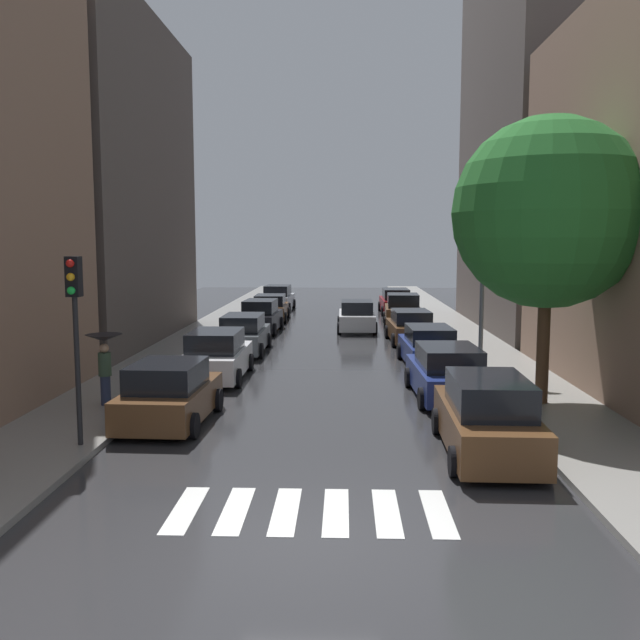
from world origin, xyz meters
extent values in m
cube|color=#2E2E30|center=(0.00, 24.00, -0.02)|extent=(28.00, 72.00, 0.04)
cube|color=gray|center=(-6.50, 24.00, 0.07)|extent=(3.00, 72.00, 0.15)
cube|color=gray|center=(6.50, 24.00, 0.07)|extent=(3.00, 72.00, 0.15)
cube|color=silver|center=(-2.25, 1.13, 0.01)|extent=(0.45, 2.20, 0.01)
cube|color=silver|center=(-1.35, 1.13, 0.01)|extent=(0.45, 2.20, 0.01)
cube|color=silver|center=(-0.45, 1.13, 0.01)|extent=(0.45, 2.20, 0.01)
cube|color=silver|center=(0.45, 1.13, 0.01)|extent=(0.45, 2.20, 0.01)
cube|color=silver|center=(1.35, 1.13, 0.01)|extent=(0.45, 2.20, 0.01)
cube|color=silver|center=(2.25, 1.13, 0.01)|extent=(0.45, 2.20, 0.01)
cube|color=#564C47|center=(-11.00, 21.40, 7.50)|extent=(6.00, 15.24, 15.01)
cube|color=#564C47|center=(11.00, 27.07, 11.36)|extent=(6.00, 15.88, 22.73)
cube|color=brown|center=(-3.99, 6.96, 0.58)|extent=(2.06, 4.19, 0.82)
cube|color=black|center=(-4.00, 6.76, 1.33)|extent=(1.77, 2.33, 0.67)
cylinder|color=black|center=(-4.90, 8.36, 0.32)|extent=(0.24, 0.65, 0.64)
cylinder|color=black|center=(-2.99, 8.29, 0.32)|extent=(0.24, 0.65, 0.64)
cylinder|color=black|center=(-5.00, 5.64, 0.32)|extent=(0.24, 0.65, 0.64)
cylinder|color=black|center=(-3.09, 5.57, 0.32)|extent=(0.24, 0.65, 0.64)
cube|color=silver|center=(-3.84, 12.87, 0.60)|extent=(1.89, 4.50, 0.85)
cube|color=black|center=(-3.84, 12.64, 1.37)|extent=(1.66, 2.47, 0.69)
cylinder|color=black|center=(-4.79, 14.35, 0.32)|extent=(0.22, 0.64, 0.64)
cylinder|color=black|center=(-2.90, 14.35, 0.32)|extent=(0.22, 0.64, 0.64)
cylinder|color=black|center=(-4.79, 11.39, 0.32)|extent=(0.22, 0.64, 0.64)
cylinder|color=black|center=(-2.90, 11.38, 0.32)|extent=(0.22, 0.64, 0.64)
cube|color=#474C51|center=(-3.73, 18.55, 0.58)|extent=(1.80, 4.61, 0.82)
cube|color=black|center=(-3.73, 18.32, 1.33)|extent=(1.58, 2.54, 0.67)
cylinder|color=black|center=(-4.63, 20.07, 0.32)|extent=(0.22, 0.64, 0.64)
cylinder|color=black|center=(-2.83, 20.06, 0.32)|extent=(0.22, 0.64, 0.64)
cylinder|color=black|center=(-4.63, 17.03, 0.32)|extent=(0.22, 0.64, 0.64)
cylinder|color=black|center=(-2.84, 17.02, 0.32)|extent=(0.22, 0.64, 0.64)
cube|color=black|center=(-3.80, 25.23, 0.60)|extent=(1.94, 4.41, 0.85)
cube|color=black|center=(-3.80, 25.02, 1.37)|extent=(1.65, 2.45, 0.69)
cylinder|color=black|center=(-4.62, 26.70, 0.32)|extent=(0.25, 0.65, 0.64)
cylinder|color=black|center=(-2.85, 26.63, 0.32)|extent=(0.25, 0.65, 0.64)
cylinder|color=black|center=(-4.74, 23.84, 0.32)|extent=(0.25, 0.65, 0.64)
cylinder|color=black|center=(-2.97, 23.77, 0.32)|extent=(0.25, 0.65, 0.64)
cube|color=brown|center=(-3.87, 30.64, 0.56)|extent=(2.01, 4.40, 0.76)
cube|color=black|center=(-3.87, 30.42, 1.25)|extent=(1.75, 2.43, 0.62)
cylinder|color=black|center=(-4.87, 32.06, 0.32)|extent=(0.23, 0.64, 0.64)
cylinder|color=black|center=(-2.93, 32.10, 0.32)|extent=(0.23, 0.64, 0.64)
cylinder|color=black|center=(-4.82, 29.18, 0.32)|extent=(0.23, 0.64, 0.64)
cylinder|color=black|center=(-2.88, 29.22, 0.32)|extent=(0.23, 0.64, 0.64)
cube|color=#B2B7BF|center=(-3.99, 36.73, 0.61)|extent=(2.01, 4.56, 0.86)
cube|color=black|center=(-4.00, 36.51, 1.39)|extent=(1.71, 2.53, 0.70)
cylinder|color=black|center=(-4.84, 38.25, 0.32)|extent=(0.25, 0.65, 0.64)
cylinder|color=black|center=(-3.01, 38.18, 0.32)|extent=(0.25, 0.65, 0.64)
cylinder|color=black|center=(-4.96, 35.29, 0.32)|extent=(0.25, 0.65, 0.64)
cylinder|color=black|center=(-3.13, 35.22, 0.32)|extent=(0.25, 0.65, 0.64)
cube|color=brown|center=(3.79, 4.61, 0.62)|extent=(1.92, 4.79, 0.90)
cube|color=black|center=(3.79, 4.37, 1.44)|extent=(1.66, 2.65, 0.73)
cylinder|color=black|center=(2.91, 6.19, 0.32)|extent=(0.23, 0.64, 0.64)
cylinder|color=black|center=(4.74, 6.15, 0.32)|extent=(0.23, 0.64, 0.64)
cylinder|color=black|center=(2.85, 3.06, 0.32)|extent=(0.23, 0.64, 0.64)
cylinder|color=black|center=(4.67, 3.02, 0.32)|extent=(0.23, 0.64, 0.64)
cube|color=navy|center=(3.74, 10.22, 0.57)|extent=(2.10, 4.69, 0.80)
cube|color=black|center=(3.75, 9.99, 1.30)|extent=(1.79, 2.60, 0.65)
cylinder|color=black|center=(2.72, 11.71, 0.32)|extent=(0.24, 0.65, 0.64)
cylinder|color=black|center=(4.66, 11.78, 0.32)|extent=(0.24, 0.65, 0.64)
cylinder|color=black|center=(2.83, 8.66, 0.32)|extent=(0.24, 0.65, 0.64)
cylinder|color=black|center=(4.76, 8.73, 0.32)|extent=(0.24, 0.65, 0.64)
cube|color=navy|center=(3.83, 15.68, 0.55)|extent=(1.99, 4.58, 0.76)
cube|color=black|center=(3.84, 15.45, 1.24)|extent=(1.70, 2.54, 0.62)
cylinder|color=black|center=(2.87, 17.13, 0.32)|extent=(0.24, 0.65, 0.64)
cylinder|color=black|center=(4.69, 17.20, 0.32)|extent=(0.24, 0.65, 0.64)
cylinder|color=black|center=(2.98, 14.16, 0.32)|extent=(0.24, 0.65, 0.64)
cylinder|color=black|center=(4.80, 14.22, 0.32)|extent=(0.24, 0.65, 0.64)
cube|color=brown|center=(3.72, 21.76, 0.56)|extent=(2.06, 4.48, 0.76)
cube|color=black|center=(3.73, 21.54, 1.24)|extent=(1.75, 2.49, 0.62)
cylinder|color=black|center=(2.72, 23.17, 0.32)|extent=(0.25, 0.65, 0.64)
cylinder|color=black|center=(4.59, 23.25, 0.32)|extent=(0.25, 0.65, 0.64)
cylinder|color=black|center=(2.85, 20.26, 0.32)|extent=(0.25, 0.65, 0.64)
cylinder|color=black|center=(4.72, 20.35, 0.32)|extent=(0.25, 0.65, 0.64)
cube|color=brown|center=(3.92, 28.42, 0.63)|extent=(2.09, 4.16, 0.90)
cube|color=black|center=(3.91, 28.22, 1.44)|extent=(1.79, 2.32, 0.73)
cylinder|color=black|center=(3.00, 29.81, 0.32)|extent=(0.24, 0.65, 0.64)
cylinder|color=black|center=(4.94, 29.73, 0.32)|extent=(0.24, 0.65, 0.64)
cylinder|color=black|center=(2.90, 27.11, 0.32)|extent=(0.24, 0.65, 0.64)
cylinder|color=black|center=(4.84, 27.03, 0.32)|extent=(0.24, 0.65, 0.64)
cube|color=maroon|center=(3.98, 34.87, 0.58)|extent=(1.91, 4.82, 0.81)
cube|color=black|center=(3.98, 34.63, 1.32)|extent=(1.66, 2.66, 0.67)
cylinder|color=black|center=(3.04, 36.45, 0.32)|extent=(0.23, 0.64, 0.64)
cylinder|color=black|center=(4.89, 36.47, 0.32)|extent=(0.23, 0.64, 0.64)
cylinder|color=black|center=(3.08, 33.28, 0.32)|extent=(0.23, 0.64, 0.64)
cylinder|color=black|center=(4.93, 33.30, 0.32)|extent=(0.23, 0.64, 0.64)
cube|color=silver|center=(1.26, 25.93, 0.57)|extent=(1.86, 4.32, 0.80)
cube|color=black|center=(1.26, 25.71, 1.30)|extent=(1.63, 2.38, 0.65)
cylinder|color=black|center=(0.33, 27.35, 0.32)|extent=(0.22, 0.64, 0.64)
cylinder|color=black|center=(2.18, 27.35, 0.32)|extent=(0.22, 0.64, 0.64)
cylinder|color=black|center=(0.34, 24.50, 0.32)|extent=(0.22, 0.64, 0.64)
cylinder|color=black|center=(2.19, 24.51, 0.32)|extent=(0.22, 0.64, 0.64)
cylinder|color=navy|center=(-6.19, 8.33, 0.57)|extent=(0.28, 0.28, 0.84)
cylinder|color=#38513D|center=(-6.19, 8.33, 1.32)|extent=(0.36, 0.36, 0.66)
sphere|color=tan|center=(-6.19, 8.33, 1.78)|extent=(0.26, 0.26, 0.26)
cone|color=black|center=(-6.19, 8.33, 2.07)|extent=(1.01, 1.01, 0.20)
cylinder|color=#333338|center=(-6.19, 8.33, 1.70)|extent=(0.02, 0.02, 0.76)
cylinder|color=#513823|center=(6.28, 9.04, 1.72)|extent=(0.36, 0.36, 3.14)
sphere|color=#256B29|center=(6.28, 9.04, 5.57)|extent=(5.38, 5.38, 5.38)
cylinder|color=black|center=(-5.45, 4.50, 1.85)|extent=(0.12, 0.12, 3.40)
cube|color=black|center=(-5.45, 4.50, 4.00)|extent=(0.30, 0.30, 0.90)
sphere|color=red|center=(-5.45, 4.32, 4.30)|extent=(0.18, 0.18, 0.18)
sphere|color=#F2A519|center=(-5.45, 4.32, 4.00)|extent=(0.18, 0.18, 0.18)
sphere|color=green|center=(-5.45, 4.32, 3.70)|extent=(0.18, 0.18, 0.18)
cylinder|color=#595B60|center=(5.55, 14.27, 3.56)|extent=(0.16, 0.16, 6.83)
ellipsoid|color=beige|center=(5.55, 14.27, 7.13)|extent=(0.60, 0.28, 0.24)
camera|label=1|loc=(0.57, -10.62, 4.80)|focal=38.61mm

